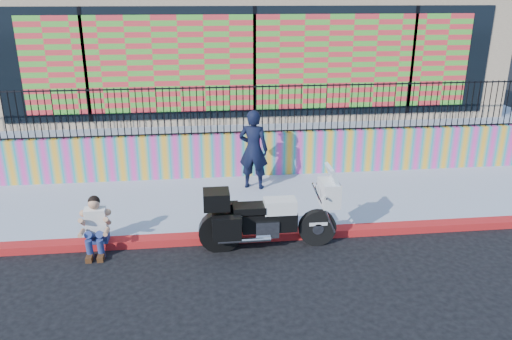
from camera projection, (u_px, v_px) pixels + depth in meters
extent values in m
plane|color=black|center=(278.00, 238.00, 9.83)|extent=(90.00, 90.00, 0.00)
cube|color=#BB0D29|center=(278.00, 234.00, 9.80)|extent=(16.00, 0.30, 0.15)
cube|color=#959FB3|center=(267.00, 201.00, 11.34)|extent=(16.00, 3.00, 0.15)
cube|color=#EA3DA6|center=(258.00, 154.00, 12.63)|extent=(16.00, 0.20, 1.10)
cube|color=#959FB3|center=(241.00, 112.00, 17.43)|extent=(16.00, 10.00, 1.25)
cube|color=tan|center=(241.00, 35.00, 16.36)|extent=(14.00, 8.00, 4.00)
cube|color=black|center=(254.00, 63.00, 12.73)|extent=(12.60, 0.04, 2.80)
cube|color=#EE353C|center=(255.00, 64.00, 12.70)|extent=(11.48, 0.02, 2.40)
cylinder|color=black|center=(317.00, 228.00, 9.45)|extent=(0.71, 0.15, 0.71)
cylinder|color=black|center=(220.00, 233.00, 9.26)|extent=(0.71, 0.15, 0.71)
cube|color=black|center=(269.00, 221.00, 9.29)|extent=(1.03, 0.30, 0.37)
cube|color=silver|center=(266.00, 227.00, 9.32)|extent=(0.43, 0.37, 0.32)
cube|color=silver|center=(280.00, 206.00, 9.21)|extent=(0.60, 0.35, 0.26)
cube|color=black|center=(249.00, 208.00, 9.16)|extent=(0.60, 0.37, 0.13)
cube|color=silver|center=(329.00, 193.00, 9.24)|extent=(0.32, 0.56, 0.45)
cube|color=silver|center=(332.00, 175.00, 9.13)|extent=(0.20, 0.50, 0.37)
cube|color=black|center=(216.00, 199.00, 9.02)|extent=(0.48, 0.45, 0.32)
cube|color=black|center=(227.00, 228.00, 8.88)|extent=(0.52, 0.19, 0.43)
cube|color=black|center=(225.00, 213.00, 9.49)|extent=(0.52, 0.19, 0.43)
cube|color=silver|center=(317.00, 222.00, 9.42)|extent=(0.35, 0.17, 0.06)
imported|color=black|center=(253.00, 150.00, 11.65)|extent=(0.80, 0.65, 1.90)
cube|color=navy|center=(99.00, 237.00, 9.35)|extent=(0.36, 0.28, 0.18)
cube|color=white|center=(96.00, 221.00, 9.20)|extent=(0.38, 0.27, 0.54)
sphere|color=tan|center=(94.00, 204.00, 9.04)|extent=(0.21, 0.21, 0.21)
cube|color=#472814|center=(90.00, 258.00, 9.00)|extent=(0.11, 0.26, 0.10)
cube|color=#472814|center=(101.00, 257.00, 9.02)|extent=(0.11, 0.26, 0.10)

